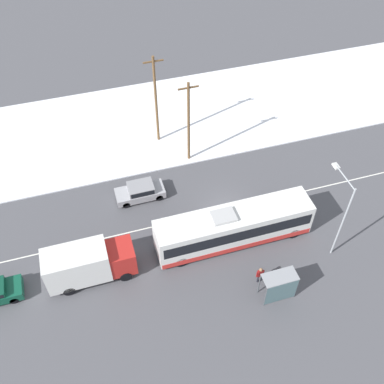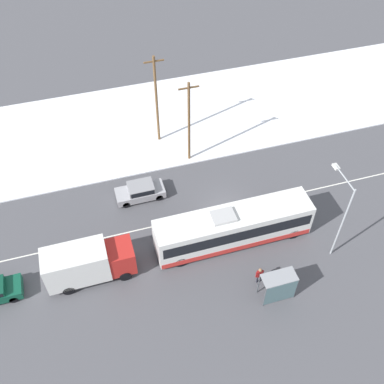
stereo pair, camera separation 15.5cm
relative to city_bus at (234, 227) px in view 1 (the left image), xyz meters
name	(u,v)px [view 1 (the left image)]	position (x,y,z in m)	size (l,w,h in m)	color
ground_plane	(225,210)	(0.57, 3.16, -1.67)	(120.00, 120.00, 0.00)	#4C4C51
snow_lot	(182,116)	(0.57, 16.55, -1.61)	(80.00, 14.18, 0.12)	white
lane_marking_center	(225,210)	(0.57, 3.16, -1.67)	(60.00, 0.12, 0.00)	silver
city_bus	(234,227)	(0.00, 0.00, 0.00)	(12.36, 2.57, 3.42)	white
box_truck	(88,263)	(-11.33, -0.13, 0.12)	(6.48, 2.30, 3.27)	silver
sedan_car	(140,191)	(-6.01, 6.69, -0.87)	(4.20, 1.80, 1.47)	#9E9EA3
pedestrian_at_stop	(260,274)	(0.55, -4.18, -0.63)	(0.61, 0.27, 1.69)	#23232D
bus_shelter	(280,285)	(1.31, -5.84, 0.00)	(2.46, 1.20, 2.40)	gray
streetlamp	(342,208)	(7.00, -2.84, 3.01)	(0.36, 2.90, 7.33)	#9EA3A8
utility_pole_roadside	(189,122)	(-0.60, 10.18, 2.75)	(1.80, 0.24, 8.45)	brown
utility_pole_snowlot	(156,100)	(-2.68, 13.67, 3.14)	(1.80, 0.24, 9.24)	brown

